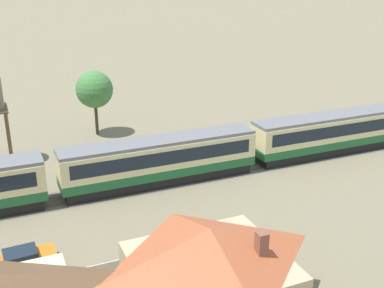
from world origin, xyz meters
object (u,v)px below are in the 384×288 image
(parked_car_orange, at_px, (23,260))
(yard_tree_1, at_px, (94,90))
(cottage_terracotta_roof, at_px, (210,270))
(passenger_train, at_px, (163,158))

(parked_car_orange, bearing_deg, yard_tree_1, 63.91)
(yard_tree_1, bearing_deg, cottage_terracotta_roof, -91.95)
(cottage_terracotta_roof, relative_size, yard_tree_1, 1.19)
(cottage_terracotta_roof, bearing_deg, passenger_train, 78.26)
(passenger_train, relative_size, parked_car_orange, 22.04)
(parked_car_orange, bearing_deg, passenger_train, 31.41)
(cottage_terracotta_roof, distance_m, yard_tree_1, 32.85)
(cottage_terracotta_roof, bearing_deg, yard_tree_1, 88.05)
(passenger_train, distance_m, parked_car_orange, 15.61)
(passenger_train, height_order, cottage_terracotta_roof, cottage_terracotta_roof)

